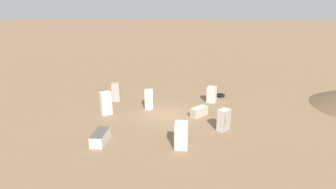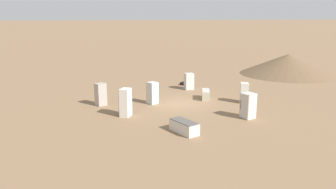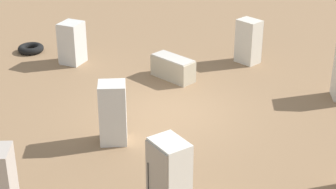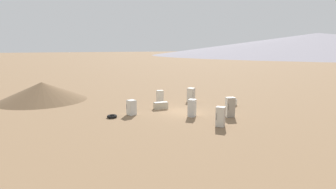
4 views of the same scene
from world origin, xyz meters
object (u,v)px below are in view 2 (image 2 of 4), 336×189
discarded_fridge_5 (101,94)px  discarded_fridge_7 (248,106)px  discarded_fridge_3 (206,95)px  scrap_tire (185,83)px  discarded_fridge_0 (152,93)px  discarded_fridge_2 (244,93)px  discarded_fridge_6 (125,102)px  discarded_fridge_1 (189,81)px  discarded_fridge_4 (184,127)px

discarded_fridge_5 → discarded_fridge_7: discarded_fridge_5 is taller
discarded_fridge_3 → discarded_fridge_5: discarded_fridge_5 is taller
scrap_tire → discarded_fridge_5: bearing=-145.6°
discarded_fridge_0 → discarded_fridge_3: 4.45m
discarded_fridge_2 → discarded_fridge_3: discarded_fridge_2 is taller
discarded_fridge_7 → scrap_tire: 11.24m
discarded_fridge_3 → discarded_fridge_5: (-8.25, 0.15, 0.46)m
discarded_fridge_2 → discarded_fridge_6: (-9.24, -1.26, 0.16)m
discarded_fridge_2 → discarded_fridge_7: size_ratio=0.93×
discarded_fridge_0 → discarded_fridge_1: bearing=105.7°
discarded_fridge_0 → discarded_fridge_7: (5.30, -5.06, -0.00)m
discarded_fridge_6 → scrap_tire: bearing=-7.1°
discarded_fridge_7 → discarded_fridge_4: bearing=87.9°
discarded_fridge_4 → discarded_fridge_5: (-4.31, 7.17, 0.48)m
discarded_fridge_0 → discarded_fridge_5: discarded_fridge_5 is taller
discarded_fridge_0 → discarded_fridge_7: 7.33m
discarded_fridge_1 → discarded_fridge_2: size_ratio=0.95×
discarded_fridge_4 → discarded_fridge_5: bearing=98.8°
discarded_fridge_7 → scrap_tire: size_ratio=1.75×
discarded_fridge_2 → discarded_fridge_4: 8.28m
discarded_fridge_3 → discarded_fridge_5: bearing=-162.0°
discarded_fridge_3 → scrap_tire: (0.00, 5.79, -0.24)m
discarded_fridge_4 → discarded_fridge_6: (-2.85, 3.99, 0.59)m
discarded_fridge_3 → scrap_tire: size_ratio=1.71×
discarded_fridge_1 → discarded_fridge_7: bearing=-84.2°
discarded_fridge_3 → discarded_fridge_4: size_ratio=0.81×
discarded_fridge_2 → discarded_fridge_4: bearing=-29.0°
discarded_fridge_2 → discarded_fridge_3: size_ratio=0.95×
discarded_fridge_6 → discarded_fridge_7: bearing=-76.5°
discarded_fridge_0 → discarded_fridge_2: discarded_fridge_0 is taller
discarded_fridge_6 → scrap_tire: size_ratio=1.98×
discarded_fridge_2 → scrap_tire: (-2.45, 7.57, -0.65)m
discarded_fridge_0 → discarded_fridge_4: (0.48, -6.70, -0.48)m
discarded_fridge_5 → discarded_fridge_4: bearing=-86.7°
discarded_fridge_3 → scrap_tire: discarded_fridge_3 is taller
discarded_fridge_4 → discarded_fridge_7: 5.11m
discarded_fridge_5 → scrap_tire: discarded_fridge_5 is taller
discarded_fridge_0 → discarded_fridge_7: bearing=17.6°
discarded_fridge_1 → discarded_fridge_4: (-3.73, -10.81, -0.38)m
discarded_fridge_5 → discarded_fridge_6: discarded_fridge_6 is taller
discarded_fridge_7 → scrap_tire: (-0.88, 11.18, -0.70)m
discarded_fridge_0 → discarded_fridge_7: size_ratio=1.00×
discarded_fridge_2 → discarded_fridge_3: 3.06m
discarded_fridge_3 → discarded_fridge_6: bearing=-136.9°
discarded_fridge_3 → discarded_fridge_7: size_ratio=0.98×
discarded_fridge_4 → discarded_fridge_6: discarded_fridge_6 is taller
discarded_fridge_1 → discarded_fridge_5: discarded_fridge_5 is taller
discarded_fridge_4 → discarded_fridge_6: 4.94m
discarded_fridge_3 → discarded_fridge_4: bearing=-100.3°
discarded_fridge_1 → discarded_fridge_4: 11.44m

